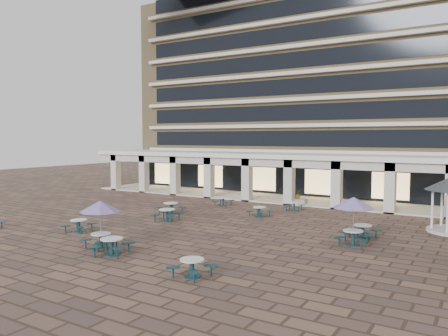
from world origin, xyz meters
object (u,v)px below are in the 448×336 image
at_px(picnic_table_1, 79,224).
at_px(planter_left, 245,195).
at_px(picnic_table_2, 112,245).
at_px(planter_right, 298,198).
at_px(picnic_table_3, 192,266).

xyz_separation_m(picnic_table_1, planter_left, (2.12, 17.75, 0.01)).
xyz_separation_m(picnic_table_2, planter_right, (1.72, 20.56, 0.07)).
relative_size(picnic_table_1, planter_right, 1.32).
bearing_deg(picnic_table_1, planter_left, 69.87).
xyz_separation_m(picnic_table_1, picnic_table_2, (5.78, -2.80, 0.05)).
xyz_separation_m(planter_left, planter_right, (5.37, 0.00, 0.10)).
relative_size(picnic_table_2, picnic_table_3, 1.23).
height_order(picnic_table_1, picnic_table_3, picnic_table_3).
distance_m(picnic_table_1, planter_left, 17.88).
bearing_deg(planter_right, picnic_table_1, -112.89).
relative_size(picnic_table_2, planter_right, 1.51).
bearing_deg(picnic_table_3, planter_right, 103.87).
height_order(picnic_table_2, planter_right, planter_right).
bearing_deg(picnic_table_3, planter_left, 117.04).
height_order(picnic_table_1, picnic_table_2, picnic_table_2).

